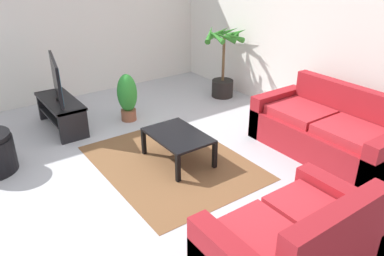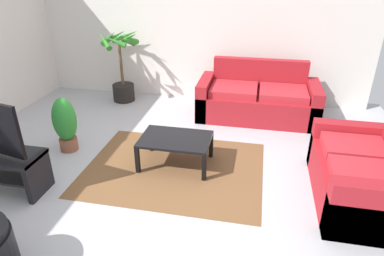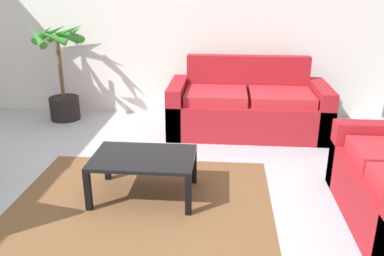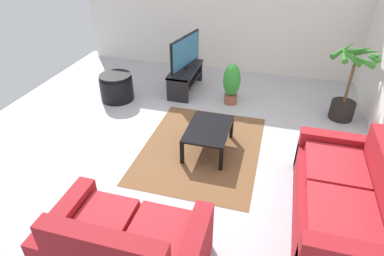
{
  "view_description": "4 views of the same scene",
  "coord_description": "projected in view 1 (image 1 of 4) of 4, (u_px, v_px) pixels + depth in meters",
  "views": [
    {
      "loc": [
        3.73,
        -1.78,
        2.5
      ],
      "look_at": [
        0.49,
        0.53,
        0.61
      ],
      "focal_mm": 35.33,
      "sensor_mm": 36.0,
      "label": 1
    },
    {
      "loc": [
        1.08,
        -3.0,
        2.33
      ],
      "look_at": [
        0.4,
        0.33,
        0.66
      ],
      "focal_mm": 31.39,
      "sensor_mm": 36.0,
      "label": 2
    },
    {
      "loc": [
        0.82,
        -2.52,
        1.78
      ],
      "look_at": [
        0.53,
        0.9,
        0.53
      ],
      "focal_mm": 37.4,
      "sensor_mm": 36.0,
      "label": 3
    },
    {
      "loc": [
        4.01,
        1.39,
        2.9
      ],
      "look_at": [
        0.44,
        0.4,
        0.53
      ],
      "focal_mm": 30.65,
      "sensor_mm": 36.0,
      "label": 4
    }
  ],
  "objects": [
    {
      "name": "tv",
      "position": [
        56.0,
        79.0,
        5.49
      ],
      "size": [
        1.03,
        0.26,
        0.63
      ],
      "color": "black",
      "rests_on": "tv_stand"
    },
    {
      "name": "coffee_table",
      "position": [
        178.0,
        138.0,
        4.8
      ],
      "size": [
        0.87,
        0.6,
        0.38
      ],
      "color": "black",
      "rests_on": "ground"
    },
    {
      "name": "wall_left",
      "position": [
        47.0,
        24.0,
        6.38
      ],
      "size": [
        0.06,
        6.0,
        2.7
      ],
      "primitive_type": "cube",
      "color": "silver",
      "rests_on": "ground"
    },
    {
      "name": "tv_stand",
      "position": [
        61.0,
        110.0,
        5.7
      ],
      "size": [
        1.1,
        0.45,
        0.47
      ],
      "color": "black",
      "rests_on": "ground"
    },
    {
      "name": "couch_main",
      "position": [
        326.0,
        132.0,
        5.01
      ],
      "size": [
        1.92,
        0.9,
        0.9
      ],
      "color": "maroon",
      "rests_on": "ground"
    },
    {
      "name": "potted_plant_small",
      "position": [
        127.0,
        96.0,
        5.94
      ],
      "size": [
        0.31,
        0.31,
        0.76
      ],
      "color": "brown",
      "rests_on": "ground"
    },
    {
      "name": "area_rug",
      "position": [
        172.0,
        162.0,
        4.89
      ],
      "size": [
        2.2,
        1.7,
        0.01
      ],
      "primitive_type": "cube",
      "color": "brown",
      "rests_on": "ground"
    },
    {
      "name": "ground_plane",
      "position": [
        135.0,
        169.0,
        4.75
      ],
      "size": [
        6.6,
        6.6,
        0.0
      ],
      "primitive_type": "plane",
      "color": "#B2B2B7"
    },
    {
      "name": "couch_loveseat",
      "position": [
        293.0,
        247.0,
        3.09
      ],
      "size": [
        0.9,
        1.45,
        0.9
      ],
      "color": "maroon",
      "rests_on": "ground"
    },
    {
      "name": "potted_palm",
      "position": [
        224.0,
        66.0,
        6.85
      ],
      "size": [
        0.75,
        0.76,
        1.29
      ],
      "color": "black",
      "rests_on": "ground"
    },
    {
      "name": "wall_back",
      "position": [
        305.0,
        33.0,
        5.74
      ],
      "size": [
        6.0,
        0.06,
        2.7
      ],
      "primitive_type": "cube",
      "color": "silver",
      "rests_on": "ground"
    }
  ]
}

